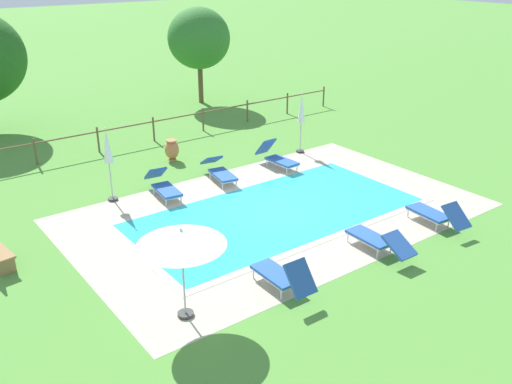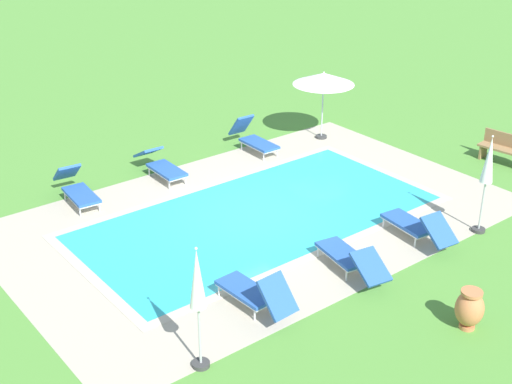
# 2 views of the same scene
# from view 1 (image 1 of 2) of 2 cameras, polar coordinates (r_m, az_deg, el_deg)

# --- Properties ---
(ground_plane) EXTENTS (160.00, 160.00, 0.00)m
(ground_plane) POSITION_cam_1_polar(r_m,az_deg,el_deg) (17.25, 2.02, -2.05)
(ground_plane) COLOR #518E38
(pool_deck_paving) EXTENTS (12.38, 7.82, 0.01)m
(pool_deck_paving) POSITION_cam_1_polar(r_m,az_deg,el_deg) (17.25, 2.02, -2.04)
(pool_deck_paving) COLOR #B2A893
(pool_deck_paving) RESTS_ON ground
(swimming_pool_water) EXTENTS (8.85, 4.29, 0.01)m
(swimming_pool_water) POSITION_cam_1_polar(r_m,az_deg,el_deg) (17.25, 2.02, -2.04)
(swimming_pool_water) COLOR #2DB7C6
(swimming_pool_water) RESTS_ON ground
(pool_coping_rim) EXTENTS (9.33, 4.77, 0.01)m
(pool_coping_rim) POSITION_cam_1_polar(r_m,az_deg,el_deg) (17.25, 2.02, -2.03)
(pool_coping_rim) COLOR #C0B59F
(pool_coping_rim) RESTS_ON ground
(sun_lounger_north_near_steps) EXTENTS (0.69, 1.90, 0.98)m
(sun_lounger_north_near_steps) POSITION_cam_1_polar(r_m,az_deg,el_deg) (20.79, 2.17, 3.59)
(sun_lounger_north_near_steps) COLOR #2856A8
(sun_lounger_north_near_steps) RESTS_ON ground
(sun_lounger_north_mid) EXTENTS (0.78, 2.01, 0.88)m
(sun_lounger_north_mid) POSITION_cam_1_polar(r_m,az_deg,el_deg) (17.06, 17.97, -2.16)
(sun_lounger_north_mid) COLOR #2856A8
(sun_lounger_north_mid) RESTS_ON ground
(sun_lounger_north_far) EXTENTS (0.84, 2.05, 0.85)m
(sun_lounger_north_far) POSITION_cam_1_polar(r_m,az_deg,el_deg) (18.50, -9.45, 0.68)
(sun_lounger_north_far) COLOR #2856A8
(sun_lounger_north_far) RESTS_ON ground
(sun_lounger_north_end) EXTENTS (0.64, 1.86, 1.00)m
(sun_lounger_north_end) POSITION_cam_1_polar(r_m,az_deg,el_deg) (13.23, 2.72, -8.55)
(sun_lounger_north_end) COLOR #2856A8
(sun_lounger_north_end) RESTS_ON ground
(sun_lounger_south_near_corner) EXTENTS (0.96, 2.12, 0.76)m
(sun_lounger_south_near_corner) POSITION_cam_1_polar(r_m,az_deg,el_deg) (19.58, -3.76, 2.20)
(sun_lounger_south_near_corner) COLOR #2856A8
(sun_lounger_south_near_corner) RESTS_ON ground
(sun_lounger_south_mid) EXTENTS (0.66, 2.07, 0.74)m
(sun_lounger_south_mid) POSITION_cam_1_polar(r_m,az_deg,el_deg) (15.20, 12.35, -4.79)
(sun_lounger_south_mid) COLOR #2856A8
(sun_lounger_south_mid) RESTS_ON ground
(patio_umbrella_open_foreground) EXTENTS (1.91, 1.91, 2.17)m
(patio_umbrella_open_foreground) POSITION_cam_1_polar(r_m,az_deg,el_deg) (11.67, -7.67, -4.69)
(patio_umbrella_open_foreground) COLOR #383838
(patio_umbrella_open_foreground) RESTS_ON ground
(patio_umbrella_closed_row_west) EXTENTS (0.32, 0.32, 2.45)m
(patio_umbrella_closed_row_west) POSITION_cam_1_polar(r_m,az_deg,el_deg) (18.05, -14.93, 4.10)
(patio_umbrella_closed_row_west) COLOR #383838
(patio_umbrella_closed_row_west) RESTS_ON ground
(patio_umbrella_closed_row_centre) EXTENTS (0.32, 0.32, 2.41)m
(patio_umbrella_closed_row_centre) POSITION_cam_1_polar(r_m,az_deg,el_deg) (22.10, 4.66, 8.14)
(patio_umbrella_closed_row_centre) COLOR #383838
(patio_umbrella_closed_row_centre) RESTS_ON ground
(terracotta_urn_near_fence) EXTENTS (0.54, 0.54, 0.83)m
(terracotta_urn_near_fence) POSITION_cam_1_polar(r_m,az_deg,el_deg) (21.68, -8.60, 4.31)
(terracotta_urn_near_fence) COLOR #C67547
(terracotta_urn_near_fence) RESTS_ON ground
(perimeter_fence) EXTENTS (19.77, 0.08, 1.05)m
(perimeter_fence) POSITION_cam_1_polar(r_m,az_deg,el_deg) (24.12, -10.46, 6.69)
(perimeter_fence) COLOR brown
(perimeter_fence) RESTS_ON ground
(tree_west_mid) EXTENTS (3.23, 3.23, 4.93)m
(tree_west_mid) POSITION_cam_1_polar(r_m,az_deg,el_deg) (29.94, -5.87, 15.36)
(tree_west_mid) COLOR brown
(tree_west_mid) RESTS_ON ground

